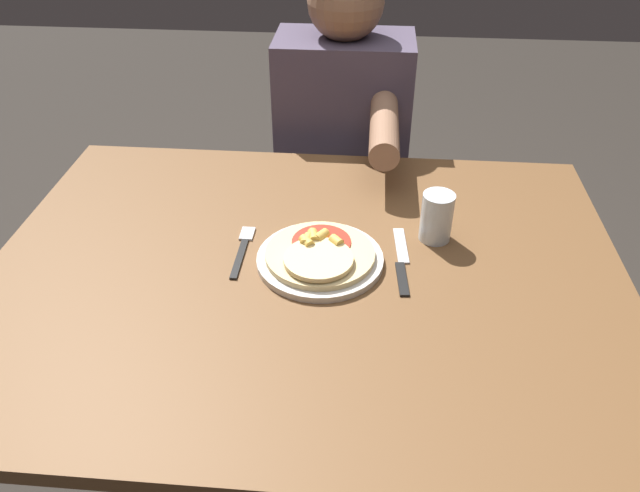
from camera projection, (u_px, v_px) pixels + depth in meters
dining_table at (306, 309)px, 1.28m from camera, size 1.25×0.96×0.77m
plate at (320, 260)px, 1.23m from camera, size 0.25×0.25×0.01m
pizza at (320, 254)px, 1.22m from camera, size 0.22×0.22×0.04m
fork at (243, 248)px, 1.27m from camera, size 0.03×0.18×0.00m
knife at (401, 261)px, 1.23m from camera, size 0.03×0.22×0.00m
drinking_glass at (437, 217)px, 1.27m from camera, size 0.07×0.07×0.10m
person_diner at (343, 143)px, 1.81m from camera, size 0.37×0.52×1.20m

